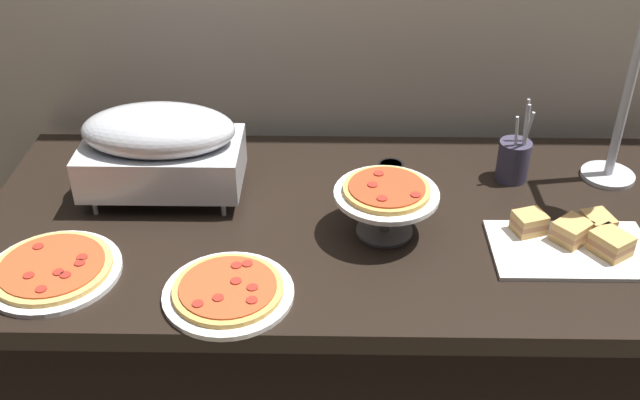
{
  "coord_description": "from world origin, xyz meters",
  "views": [
    {
      "loc": [
        -0.09,
        -1.51,
        1.8
      ],
      "look_at": [
        -0.12,
        0.0,
        0.81
      ],
      "focal_mm": 41.81,
      "sensor_mm": 36.0,
      "label": 1
    }
  ],
  "objects_px": {
    "sandwich_platter": "(575,240)",
    "chafing_dish": "(161,147)",
    "utensil_holder": "(514,159)",
    "sauce_cup_far": "(391,170)",
    "pizza_plate_raised_stand": "(386,196)",
    "pizza_plate_center": "(53,269)",
    "pizza_plate_front": "(228,291)"
  },
  "relations": [
    {
      "from": "sandwich_platter",
      "to": "chafing_dish",
      "type": "bearing_deg",
      "value": 167.98
    },
    {
      "from": "sandwich_platter",
      "to": "utensil_holder",
      "type": "height_order",
      "value": "utensil_holder"
    },
    {
      "from": "sandwich_platter",
      "to": "sauce_cup_far",
      "type": "distance_m",
      "value": 0.51
    },
    {
      "from": "chafing_dish",
      "to": "sauce_cup_far",
      "type": "distance_m",
      "value": 0.6
    },
    {
      "from": "utensil_holder",
      "to": "pizza_plate_raised_stand",
      "type": "bearing_deg",
      "value": -144.5
    },
    {
      "from": "pizza_plate_raised_stand",
      "to": "utensil_holder",
      "type": "xyz_separation_m",
      "value": [
        0.35,
        0.25,
        -0.04
      ]
    },
    {
      "from": "sauce_cup_far",
      "to": "utensil_holder",
      "type": "bearing_deg",
      "value": -1.29
    },
    {
      "from": "pizza_plate_center",
      "to": "sandwich_platter",
      "type": "relative_size",
      "value": 0.81
    },
    {
      "from": "chafing_dish",
      "to": "pizza_plate_center",
      "type": "relative_size",
      "value": 1.33
    },
    {
      "from": "chafing_dish",
      "to": "utensil_holder",
      "type": "xyz_separation_m",
      "value": [
        0.9,
        0.09,
        -0.08
      ]
    },
    {
      "from": "pizza_plate_raised_stand",
      "to": "sauce_cup_far",
      "type": "bearing_deg",
      "value": 83.22
    },
    {
      "from": "pizza_plate_center",
      "to": "sandwich_platter",
      "type": "bearing_deg",
      "value": 5.75
    },
    {
      "from": "pizza_plate_front",
      "to": "sandwich_platter",
      "type": "height_order",
      "value": "sandwich_platter"
    },
    {
      "from": "pizza_plate_center",
      "to": "sauce_cup_far",
      "type": "distance_m",
      "value": 0.88
    },
    {
      "from": "pizza_plate_center",
      "to": "sauce_cup_far",
      "type": "bearing_deg",
      "value": 29.15
    },
    {
      "from": "pizza_plate_front",
      "to": "sandwich_platter",
      "type": "bearing_deg",
      "value": 13.38
    },
    {
      "from": "chafing_dish",
      "to": "pizza_plate_center",
      "type": "xyz_separation_m",
      "value": [
        -0.19,
        -0.33,
        -0.13
      ]
    },
    {
      "from": "sandwich_platter",
      "to": "utensil_holder",
      "type": "bearing_deg",
      "value": 105.84
    },
    {
      "from": "pizza_plate_front",
      "to": "pizza_plate_raised_stand",
      "type": "xyz_separation_m",
      "value": [
        0.34,
        0.24,
        0.09
      ]
    },
    {
      "from": "pizza_plate_front",
      "to": "pizza_plate_raised_stand",
      "type": "height_order",
      "value": "pizza_plate_raised_stand"
    },
    {
      "from": "pizza_plate_center",
      "to": "sandwich_platter",
      "type": "distance_m",
      "value": 1.18
    },
    {
      "from": "pizza_plate_center",
      "to": "sauce_cup_far",
      "type": "relative_size",
      "value": 4.33
    },
    {
      "from": "pizza_plate_center",
      "to": "utensil_holder",
      "type": "xyz_separation_m",
      "value": [
        1.09,
        0.42,
        0.05
      ]
    },
    {
      "from": "sauce_cup_far",
      "to": "pizza_plate_center",
      "type": "bearing_deg",
      "value": -150.85
    },
    {
      "from": "pizza_plate_front",
      "to": "pizza_plate_center",
      "type": "relative_size",
      "value": 0.94
    },
    {
      "from": "pizza_plate_raised_stand",
      "to": "sandwich_platter",
      "type": "distance_m",
      "value": 0.45
    },
    {
      "from": "sandwich_platter",
      "to": "sauce_cup_far",
      "type": "height_order",
      "value": "sandwich_platter"
    },
    {
      "from": "chafing_dish",
      "to": "utensil_holder",
      "type": "relative_size",
      "value": 1.76
    },
    {
      "from": "chafing_dish",
      "to": "pizza_plate_front",
      "type": "relative_size",
      "value": 1.42
    },
    {
      "from": "pizza_plate_center",
      "to": "chafing_dish",
      "type": "bearing_deg",
      "value": 60.19
    },
    {
      "from": "pizza_plate_raised_stand",
      "to": "pizza_plate_front",
      "type": "bearing_deg",
      "value": -145.17
    },
    {
      "from": "chafing_dish",
      "to": "sandwich_platter",
      "type": "distance_m",
      "value": 1.02
    }
  ]
}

